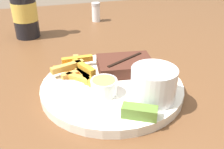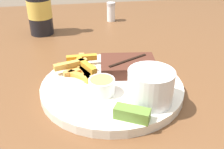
% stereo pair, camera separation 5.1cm
% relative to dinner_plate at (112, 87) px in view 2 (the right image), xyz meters
% --- Properties ---
extents(dining_table, '(1.55, 1.44, 0.77)m').
position_rel_dinner_plate_xyz_m(dining_table, '(0.00, 0.00, -0.07)').
color(dining_table, brown).
rests_on(dining_table, ground_plane).
extents(dinner_plate, '(0.28, 0.28, 0.02)m').
position_rel_dinner_plate_xyz_m(dinner_plate, '(0.00, 0.00, 0.00)').
color(dinner_plate, silver).
rests_on(dinner_plate, dining_table).
extents(steak_portion, '(0.13, 0.10, 0.03)m').
position_rel_dinner_plate_xyz_m(steak_portion, '(0.04, 0.05, 0.02)').
color(steak_portion, '#472319').
rests_on(steak_portion, dinner_plate).
extents(fries_pile, '(0.10, 0.14, 0.02)m').
position_rel_dinner_plate_xyz_m(fries_pile, '(-0.06, 0.06, 0.02)').
color(fries_pile, gold).
rests_on(fries_pile, dinner_plate).
extents(coleslaw_cup, '(0.08, 0.08, 0.06)m').
position_rel_dinner_plate_xyz_m(coleslaw_cup, '(0.05, -0.07, 0.04)').
color(coleslaw_cup, white).
rests_on(coleslaw_cup, dinner_plate).
extents(dipping_sauce_cup, '(0.05, 0.05, 0.03)m').
position_rel_dinner_plate_xyz_m(dipping_sauce_cup, '(-0.02, -0.03, 0.03)').
color(dipping_sauce_cup, silver).
rests_on(dipping_sauce_cup, dinner_plate).
extents(pickle_spear, '(0.06, 0.05, 0.02)m').
position_rel_dinner_plate_xyz_m(pickle_spear, '(0.01, -0.11, 0.02)').
color(pickle_spear, '#567A2D').
rests_on(pickle_spear, dinner_plate).
extents(fork_utensil, '(0.13, 0.05, 0.00)m').
position_rel_dinner_plate_xyz_m(fork_utensil, '(-0.07, 0.02, 0.01)').
color(fork_utensil, '#B7B7BC').
rests_on(fork_utensil, dinner_plate).
extents(knife_utensil, '(0.10, 0.15, 0.01)m').
position_rel_dinner_plate_xyz_m(knife_utensil, '(-0.00, 0.04, 0.01)').
color(knife_utensil, '#B7B7BC').
rests_on(knife_utensil, dinner_plate).
extents(beer_bottle, '(0.07, 0.07, 0.23)m').
position_rel_dinner_plate_xyz_m(beer_bottle, '(-0.16, 0.36, 0.07)').
color(beer_bottle, black).
rests_on(beer_bottle, dining_table).
extents(salt_shaker, '(0.03, 0.03, 0.07)m').
position_rel_dinner_plate_xyz_m(salt_shaker, '(0.08, 0.45, 0.02)').
color(salt_shaker, white).
rests_on(salt_shaker, dining_table).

